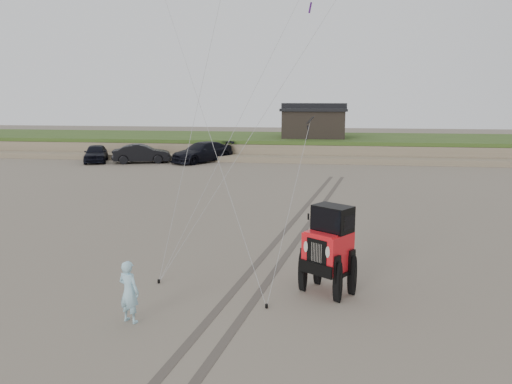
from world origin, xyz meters
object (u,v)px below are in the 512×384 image
truck_a (96,153)px  jeep (328,259)px  cabin (314,122)px  man (129,292)px  truck_b (142,154)px  truck_c (202,152)px

truck_a → jeep: jeep is taller
cabin → man: (-3.71, -38.75, -2.41)m
cabin → truck_b: (-14.69, -8.66, -2.42)m
cabin → jeep: 36.19m
truck_b → jeep: 31.78m
man → truck_c: bearing=-59.1°
truck_a → truck_b: truck_b is taller
truck_b → jeep: bearing=-166.4°
truck_a → truck_c: bearing=-12.0°
cabin → truck_c: cabin is taller
cabin → jeep: (1.35, -36.10, -2.18)m
truck_c → man: (5.89, -31.44, -0.05)m
jeep → man: jeep is taller
cabin → man: size_ratio=3.87×
man → truck_a: bearing=-42.9°
jeep → man: bearing=-117.3°
truck_a → jeep: size_ratio=0.81×
jeep → truck_a: bearing=161.5°
truck_b → jeep: jeep is taller
cabin → truck_b: size_ratio=1.29×
cabin → truck_a: bearing=-155.5°
truck_a → truck_b: 4.25m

